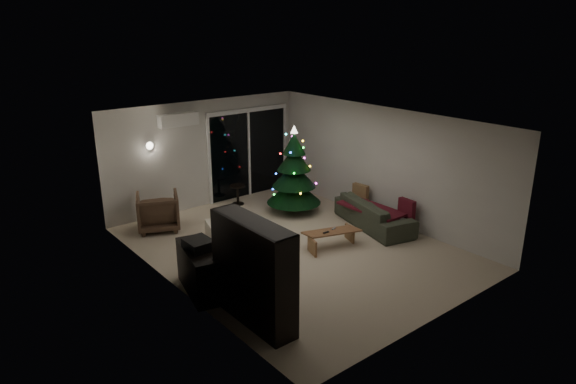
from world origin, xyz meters
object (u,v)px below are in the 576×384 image
Objects in this scene: coffee_table at (332,239)px; christmas_tree at (294,170)px; media_cabinet at (200,270)px; bookshelf at (242,276)px; sofa at (374,213)px; armchair at (158,212)px.

coffee_table is 2.26m from christmas_tree.
coffee_table is (2.86, -0.07, -0.21)m from media_cabinet.
media_cabinet is 2.87m from coffee_table.
bookshelf is 4.74m from christmas_tree.
sofa is (4.30, 0.13, -0.08)m from media_cabinet.
bookshelf is 4.54m from sofa.
christmas_tree is (-0.76, 1.78, 0.71)m from sofa.
sofa is 2.06m from christmas_tree.
armchair reaches higher than sofa.
armchair is at bearing 161.39° from christmas_tree.
sofa is at bearing 13.37° from bookshelf.
coffee_table is (-1.44, -0.21, -0.13)m from sofa.
sofa is 1.01× the size of christmas_tree.
christmas_tree is at bearing 89.57° from coffee_table.
coffee_table is 0.53× the size of christmas_tree.
media_cabinet is at bearing 105.99° from sofa.
armchair is at bearing 67.28° from sofa.
armchair is at bearing 145.40° from coffee_table.
christmas_tree is (0.68, 1.98, 0.84)m from coffee_table.
media_cabinet is 1.14× the size of coffee_table.
media_cabinet is 0.60× the size of christmas_tree.
bookshelf is 1.30m from media_cabinet.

